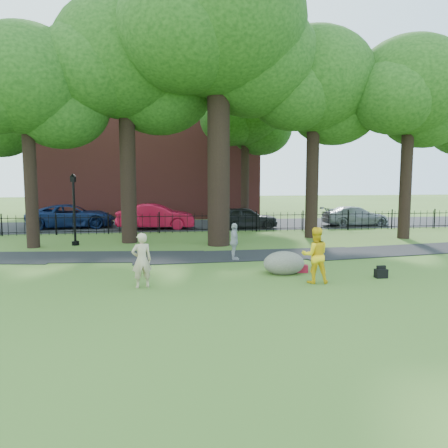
{
  "coord_description": "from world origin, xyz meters",
  "views": [
    {
      "loc": [
        -2.68,
        -14.49,
        3.47
      ],
      "look_at": [
        -0.42,
        2.0,
        1.62
      ],
      "focal_mm": 35.0,
      "sensor_mm": 36.0,
      "label": 1
    }
  ],
  "objects": [
    {
      "name": "backpack",
      "position": [
        4.62,
        -0.76,
        0.15
      ],
      "size": [
        0.42,
        0.27,
        0.3
      ],
      "primitive_type": "cube",
      "rotation": [
        0.0,
        0.0,
        0.05
      ],
      "color": "black",
      "rests_on": "ground"
    },
    {
      "name": "street",
      "position": [
        0.0,
        16.0,
        0.0
      ],
      "size": [
        80.0,
        7.0,
        0.02
      ],
      "primitive_type": "cube",
      "color": "black",
      "rests_on": "ground"
    },
    {
      "name": "pedestrian",
      "position": [
        0.15,
        3.02,
        0.77
      ],
      "size": [
        0.42,
        0.92,
        1.53
      ],
      "primitive_type": "imported",
      "rotation": [
        0.0,
        0.0,
        1.52
      ],
      "color": "#A8A8AD",
      "rests_on": "ground"
    },
    {
      "name": "red_sedan",
      "position": [
        -3.23,
        14.07,
        0.82
      ],
      "size": [
        5.09,
        2.09,
        1.64
      ],
      "primitive_type": "imported",
      "rotation": [
        0.0,
        0.0,
        1.5
      ],
      "color": "#AE0D2A",
      "rests_on": "ground"
    },
    {
      "name": "woman",
      "position": [
        -3.4,
        -0.96,
        0.86
      ],
      "size": [
        0.71,
        0.55,
        1.72
      ],
      "primitive_type": "imported",
      "rotation": [
        0.0,
        0.0,
        3.39
      ],
      "color": "tan",
      "rests_on": "ground"
    },
    {
      "name": "tree_row",
      "position": [
        0.52,
        8.4,
        8.15
      ],
      "size": [
        26.82,
        7.96,
        12.42
      ],
      "color": "black",
      "rests_on": "ground"
    },
    {
      "name": "big_tree",
      "position": [
        0.13,
        7.09,
        10.14
      ],
      "size": [
        10.08,
        8.61,
        14.37
      ],
      "color": "black",
      "rests_on": "ground"
    },
    {
      "name": "grey_car",
      "position": [
        2.55,
        13.5,
        0.72
      ],
      "size": [
        4.35,
        1.98,
        1.45
      ],
      "primitive_type": "imported",
      "rotation": [
        0.0,
        0.0,
        1.64
      ],
      "color": "black",
      "rests_on": "ground"
    },
    {
      "name": "man",
      "position": [
        2.14,
        -1.11,
        0.91
      ],
      "size": [
        0.95,
        0.78,
        1.82
      ],
      "primitive_type": "imported",
      "rotation": [
        0.0,
        0.0,
        3.04
      ],
      "color": "yellow",
      "rests_on": "ground"
    },
    {
      "name": "lamppost",
      "position": [
        -7.13,
        7.95,
        1.76
      ],
      "size": [
        0.36,
        0.36,
        3.59
      ],
      "rotation": [
        0.0,
        0.0,
        -0.21
      ],
      "color": "black",
      "rests_on": "ground"
    },
    {
      "name": "brick_building",
      "position": [
        -4.0,
        24.0,
        6.0
      ],
      "size": [
        18.0,
        8.0,
        12.0
      ],
      "primitive_type": "cube",
      "color": "maroon",
      "rests_on": "ground"
    },
    {
      "name": "navy_van",
      "position": [
        -8.8,
        15.5,
        0.78
      ],
      "size": [
        5.88,
        3.18,
        1.57
      ],
      "primitive_type": "imported",
      "rotation": [
        0.0,
        0.0,
        1.68
      ],
      "color": "#0E1D47",
      "rests_on": "ground"
    },
    {
      "name": "red_bag",
      "position": [
        2.22,
        0.43,
        0.13
      ],
      "size": [
        0.44,
        0.33,
        0.27
      ],
      "primitive_type": "cube",
      "rotation": [
        0.0,
        0.0,
        -0.23
      ],
      "color": "maroon",
      "rests_on": "ground"
    },
    {
      "name": "silver_car",
      "position": [
        10.46,
        14.13,
        0.67
      ],
      "size": [
        4.71,
        2.09,
        1.34
      ],
      "primitive_type": "imported",
      "rotation": [
        0.0,
        0.0,
        1.62
      ],
      "color": "gray",
      "rests_on": "ground"
    },
    {
      "name": "ground",
      "position": [
        0.0,
        0.0,
        0.0
      ],
      "size": [
        120.0,
        120.0,
        0.0
      ],
      "primitive_type": "plane",
      "color": "#3E5F21",
      "rests_on": "ground"
    },
    {
      "name": "footpath",
      "position": [
        1.0,
        3.9,
        0.0
      ],
      "size": [
        36.07,
        3.85,
        0.03
      ],
      "primitive_type": "cube",
      "rotation": [
        0.0,
        0.0,
        0.03
      ],
      "color": "black",
      "rests_on": "ground"
    },
    {
      "name": "boulder",
      "position": [
        1.51,
        0.34,
        0.43
      ],
      "size": [
        1.69,
        1.43,
        0.86
      ],
      "primitive_type": "ellipsoid",
      "rotation": [
        0.0,
        0.0,
        -0.25
      ],
      "color": "#615F51",
      "rests_on": "ground"
    },
    {
      "name": "iron_fence",
      "position": [
        0.0,
        12.0,
        0.6
      ],
      "size": [
        44.0,
        0.04,
        1.2
      ],
      "color": "black",
      "rests_on": "ground"
    }
  ]
}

